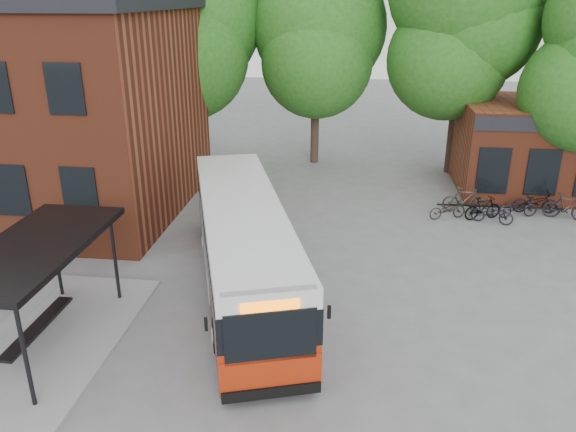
# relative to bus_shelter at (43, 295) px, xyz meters

# --- Properties ---
(ground) EXTENTS (100.00, 100.00, 0.00)m
(ground) POSITION_rel_bus_shelter_xyz_m (4.50, 1.00, -1.45)
(ground) COLOR slate
(bus_shelter) EXTENTS (3.60, 7.00, 2.90)m
(bus_shelter) POSITION_rel_bus_shelter_xyz_m (0.00, 0.00, 0.00)
(bus_shelter) COLOR black
(bus_shelter) RESTS_ON ground
(bike_rail) EXTENTS (5.20, 0.10, 0.38)m
(bike_rail) POSITION_rel_bus_shelter_xyz_m (13.78, 11.00, -1.26)
(bike_rail) COLOR black
(bike_rail) RESTS_ON ground
(tree_0) EXTENTS (7.92, 7.92, 11.00)m
(tree_0) POSITION_rel_bus_shelter_xyz_m (-1.50, 17.00, 4.05)
(tree_0) COLOR #1E5516
(tree_0) RESTS_ON ground
(tree_1) EXTENTS (7.92, 7.92, 10.40)m
(tree_1) POSITION_rel_bus_shelter_xyz_m (5.50, 18.00, 3.75)
(tree_1) COLOR #1E5516
(tree_1) RESTS_ON ground
(tree_2) EXTENTS (7.92, 7.92, 11.00)m
(tree_2) POSITION_rel_bus_shelter_xyz_m (12.50, 17.00, 4.05)
(tree_2) COLOR #1E5516
(tree_2) RESTS_ON ground
(city_bus) EXTENTS (5.54, 11.23, 2.80)m
(city_bus) POSITION_rel_bus_shelter_xyz_m (4.43, 3.60, -0.05)
(city_bus) COLOR #A5250B
(city_bus) RESTS_ON ground
(bicycle_0) EXTENTS (1.67, 1.07, 0.83)m
(bicycle_0) POSITION_rel_bus_shelter_xyz_m (11.51, 10.29, -1.04)
(bicycle_0) COLOR #2A2721
(bicycle_0) RESTS_ON ground
(bicycle_1) EXTENTS (1.80, 0.60, 1.07)m
(bicycle_1) POSITION_rel_bus_shelter_xyz_m (12.32, 11.21, -0.92)
(bicycle_1) COLOR #3A342F
(bicycle_1) RESTS_ON ground
(bicycle_2) EXTENTS (1.71, 1.02, 0.85)m
(bicycle_2) POSITION_rel_bus_shelter_xyz_m (13.20, 10.02, -1.02)
(bicycle_2) COLOR black
(bicycle_2) RESTS_ON ground
(bicycle_3) EXTENTS (1.66, 1.02, 0.97)m
(bicycle_3) POSITION_rel_bus_shelter_xyz_m (12.90, 10.39, -0.97)
(bicycle_3) COLOR black
(bicycle_3) RESTS_ON ground
(bicycle_4) EXTENTS (1.76, 1.00, 0.88)m
(bicycle_4) POSITION_rel_bus_shelter_xyz_m (14.39, 10.81, -1.01)
(bicycle_4) COLOR black
(bicycle_4) RESTS_ON ground
(bicycle_6) EXTENTS (1.83, 0.68, 0.95)m
(bicycle_6) POSITION_rel_bus_shelter_xyz_m (15.22, 11.42, -0.97)
(bicycle_6) COLOR black
(bicycle_6) RESTS_ON ground
(bicycle_7) EXTENTS (1.84, 0.95, 1.07)m
(bicycle_7) POSITION_rel_bus_shelter_xyz_m (16.27, 10.82, -0.92)
(bicycle_7) COLOR black
(bicycle_7) RESTS_ON ground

